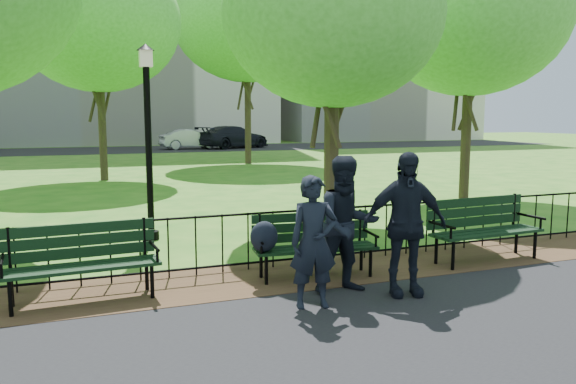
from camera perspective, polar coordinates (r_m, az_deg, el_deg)
name	(u,v)px	position (r m, az deg, el deg)	size (l,w,h in m)	color
ground	(342,307)	(7.10, 5.49, -11.57)	(120.00, 120.00, 0.00)	#2B691B
dirt_strip	(297,274)	(8.41, 0.92, -8.37)	(60.00, 1.60, 0.01)	#362516
far_street	(120,150)	(41.18, -16.66, 4.13)	(70.00, 9.00, 0.01)	black
iron_fence	(285,236)	(8.74, -0.29, -4.46)	(24.06, 0.06, 1.00)	black
apartment_east	(363,24)	(62.05, 7.64, 16.59)	(20.00, 15.00, 24.00)	silver
park_bench_main	(294,237)	(8.05, 0.63, -4.63)	(1.92, 0.75, 1.01)	black
park_bench_left_a	(81,254)	(7.59, -20.27, -5.95)	(1.92, 0.70, 1.07)	black
park_bench_right_a	(482,222)	(9.64, 19.13, -2.91)	(2.00, 0.73, 1.11)	black
lamppost	(148,135)	(10.84, -14.01, 5.64)	(0.33, 0.33, 3.66)	black
tree_near_e	(333,13)	(12.23, 4.58, 17.64)	(4.61, 4.61, 6.43)	#2D2116
tree_mid_e	(471,14)	(17.00, 18.11, 16.84)	(5.32, 5.32, 7.42)	#2D2116
tree_far_c	(98,21)	(21.93, -18.77, 16.09)	(5.88, 5.88, 8.20)	#2D2116
tree_far_e	(247,17)	(28.45, -4.19, 17.29)	(7.33, 7.33, 10.21)	#2D2116
person_left	(314,242)	(6.85, 2.62, -5.10)	(0.59, 0.39, 1.63)	black
person_mid	(347,225)	(7.45, 6.02, -3.32)	(0.88, 0.46, 1.82)	black
person_right	(405,224)	(7.45, 11.77, -3.19)	(1.10, 0.45, 1.88)	black
sedan_silver	(190,139)	(41.07, -9.92, 5.31)	(1.49, 4.27, 1.41)	#A7AAAF
sedan_dark	(234,137)	(41.76, -5.54, 5.59)	(2.29, 5.63, 1.63)	black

